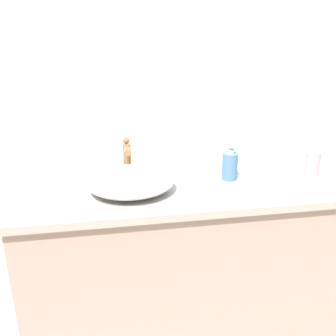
% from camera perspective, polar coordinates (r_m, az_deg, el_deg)
% --- Properties ---
extents(bathroom_wall_rear, '(6.00, 0.06, 2.60)m').
position_cam_1_polar(bathroom_wall_rear, '(1.72, 5.64, 15.97)').
color(bathroom_wall_rear, silver).
rests_on(bathroom_wall_rear, ground).
extents(vanity_counter, '(1.51, 0.52, 0.85)m').
position_cam_1_polar(vanity_counter, '(1.72, 4.98, -15.34)').
color(vanity_counter, gray).
rests_on(vanity_counter, ground).
extents(wall_mirror_panel, '(1.33, 0.01, 1.02)m').
position_cam_1_polar(wall_mirror_panel, '(1.66, 3.65, 17.81)').
color(wall_mirror_panel, '#B2BCC6').
rests_on(wall_mirror_panel, vanity_counter).
extents(sink_basin, '(0.34, 0.30, 0.09)m').
position_cam_1_polar(sink_basin, '(1.41, -5.83, -2.03)').
color(sink_basin, silver).
rests_on(sink_basin, vanity_counter).
extents(faucet, '(0.03, 0.11, 0.16)m').
position_cam_1_polar(faucet, '(1.56, -6.36, 1.94)').
color(faucet, brown).
rests_on(faucet, vanity_counter).
extents(soap_dispenser, '(0.06, 0.06, 0.17)m').
position_cam_1_polar(soap_dispenser, '(1.54, 9.61, 0.68)').
color(soap_dispenser, teal).
rests_on(soap_dispenser, vanity_counter).
extents(lotion_bottle, '(0.06, 0.06, 0.12)m').
position_cam_1_polar(lotion_bottle, '(1.70, 21.54, 0.83)').
color(lotion_bottle, '#D8979E').
rests_on(lotion_bottle, vanity_counter).
extents(candle_jar, '(0.06, 0.06, 0.03)m').
position_cam_1_polar(candle_jar, '(1.62, 18.53, -1.16)').
color(candle_jar, silver).
rests_on(candle_jar, vanity_counter).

